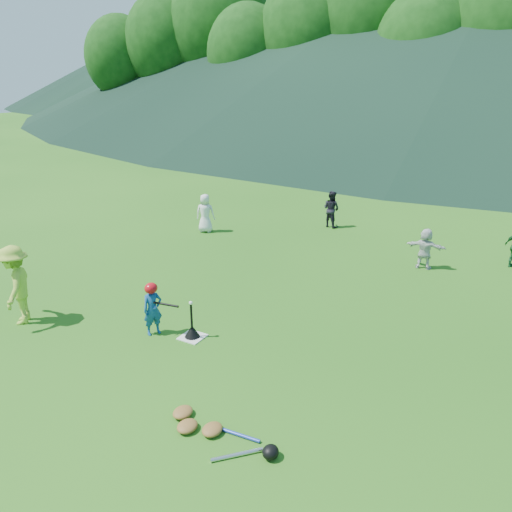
{
  "coord_description": "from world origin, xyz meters",
  "views": [
    {
      "loc": [
        5.32,
        -6.84,
        4.79
      ],
      "look_at": [
        0.0,
        2.5,
        0.9
      ],
      "focal_mm": 35.0,
      "sensor_mm": 36.0,
      "label": 1
    }
  ],
  "objects_px": {
    "batter_child": "(153,309)",
    "fielder_a": "(205,213)",
    "home_plate": "(192,337)",
    "equipment_pile": "(212,430)",
    "batting_tee": "(192,331)",
    "fielder_d": "(425,249)",
    "adult_coach": "(16,285)",
    "fielder_b": "(331,209)"
  },
  "relations": [
    {
      "from": "fielder_a",
      "to": "fielder_b",
      "type": "bearing_deg",
      "value": -163.74
    },
    {
      "from": "equipment_pile",
      "to": "fielder_a",
      "type": "bearing_deg",
      "value": 125.58
    },
    {
      "from": "fielder_a",
      "to": "equipment_pile",
      "type": "relative_size",
      "value": 0.69
    },
    {
      "from": "fielder_a",
      "to": "fielder_b",
      "type": "xyz_separation_m",
      "value": [
        3.32,
        2.55,
        -0.01
      ]
    },
    {
      "from": "fielder_d",
      "to": "batting_tee",
      "type": "relative_size",
      "value": 1.61
    },
    {
      "from": "batter_child",
      "to": "equipment_pile",
      "type": "bearing_deg",
      "value": -98.28
    },
    {
      "from": "home_plate",
      "to": "fielder_a",
      "type": "relative_size",
      "value": 0.36
    },
    {
      "from": "batting_tee",
      "to": "equipment_pile",
      "type": "bearing_deg",
      "value": -47.92
    },
    {
      "from": "home_plate",
      "to": "fielder_b",
      "type": "xyz_separation_m",
      "value": [
        -0.49,
        8.43,
        0.6
      ]
    },
    {
      "from": "batter_child",
      "to": "adult_coach",
      "type": "xyz_separation_m",
      "value": [
        -2.7,
        -0.97,
        0.3
      ]
    },
    {
      "from": "batting_tee",
      "to": "equipment_pile",
      "type": "xyz_separation_m",
      "value": [
        1.9,
        -2.11,
        -0.06
      ]
    },
    {
      "from": "batter_child",
      "to": "batting_tee",
      "type": "relative_size",
      "value": 1.55
    },
    {
      "from": "batter_child",
      "to": "batting_tee",
      "type": "height_order",
      "value": "batter_child"
    },
    {
      "from": "fielder_b",
      "to": "fielder_d",
      "type": "distance_m",
      "value": 4.3
    },
    {
      "from": "fielder_b",
      "to": "adult_coach",
      "type": "bearing_deg",
      "value": 87.4
    },
    {
      "from": "batter_child",
      "to": "batting_tee",
      "type": "distance_m",
      "value": 0.88
    },
    {
      "from": "fielder_a",
      "to": "fielder_b",
      "type": "distance_m",
      "value": 4.19
    },
    {
      "from": "fielder_a",
      "to": "batting_tee",
      "type": "relative_size",
      "value": 1.83
    },
    {
      "from": "batting_tee",
      "to": "equipment_pile",
      "type": "height_order",
      "value": "batting_tee"
    },
    {
      "from": "home_plate",
      "to": "equipment_pile",
      "type": "bearing_deg",
      "value": -47.92
    },
    {
      "from": "adult_coach",
      "to": "fielder_a",
      "type": "height_order",
      "value": "adult_coach"
    },
    {
      "from": "adult_coach",
      "to": "batting_tee",
      "type": "bearing_deg",
      "value": 69.42
    },
    {
      "from": "adult_coach",
      "to": "fielder_a",
      "type": "distance_m",
      "value": 7.1
    },
    {
      "from": "batter_child",
      "to": "fielder_d",
      "type": "relative_size",
      "value": 0.96
    },
    {
      "from": "home_plate",
      "to": "fielder_d",
      "type": "relative_size",
      "value": 0.41
    },
    {
      "from": "adult_coach",
      "to": "batting_tee",
      "type": "distance_m",
      "value": 3.72
    },
    {
      "from": "equipment_pile",
      "to": "fielder_d",
      "type": "bearing_deg",
      "value": 81.83
    },
    {
      "from": "fielder_d",
      "to": "adult_coach",
      "type": "bearing_deg",
      "value": 46.06
    },
    {
      "from": "batter_child",
      "to": "fielder_a",
      "type": "xyz_separation_m",
      "value": [
        -3.06,
        6.12,
        0.1
      ]
    },
    {
      "from": "adult_coach",
      "to": "equipment_pile",
      "type": "relative_size",
      "value": 0.92
    },
    {
      "from": "home_plate",
      "to": "fielder_d",
      "type": "distance_m",
      "value": 6.79
    },
    {
      "from": "batting_tee",
      "to": "home_plate",
      "type": "bearing_deg",
      "value": 0.0
    },
    {
      "from": "fielder_a",
      "to": "fielder_d",
      "type": "bearing_deg",
      "value": 159.98
    },
    {
      "from": "home_plate",
      "to": "fielder_d",
      "type": "height_order",
      "value": "fielder_d"
    },
    {
      "from": "home_plate",
      "to": "fielder_b",
      "type": "height_order",
      "value": "fielder_b"
    },
    {
      "from": "batting_tee",
      "to": "fielder_b",
      "type": "bearing_deg",
      "value": 93.33
    },
    {
      "from": "home_plate",
      "to": "equipment_pile",
      "type": "height_order",
      "value": "equipment_pile"
    },
    {
      "from": "batter_child",
      "to": "fielder_b",
      "type": "height_order",
      "value": "fielder_b"
    },
    {
      "from": "batter_child",
      "to": "equipment_pile",
      "type": "height_order",
      "value": "batter_child"
    },
    {
      "from": "adult_coach",
      "to": "fielder_b",
      "type": "relative_size",
      "value": 1.35
    },
    {
      "from": "fielder_b",
      "to": "equipment_pile",
      "type": "bearing_deg",
      "value": 117.26
    },
    {
      "from": "fielder_a",
      "to": "batter_child",
      "type": "bearing_deg",
      "value": 95.23
    }
  ]
}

